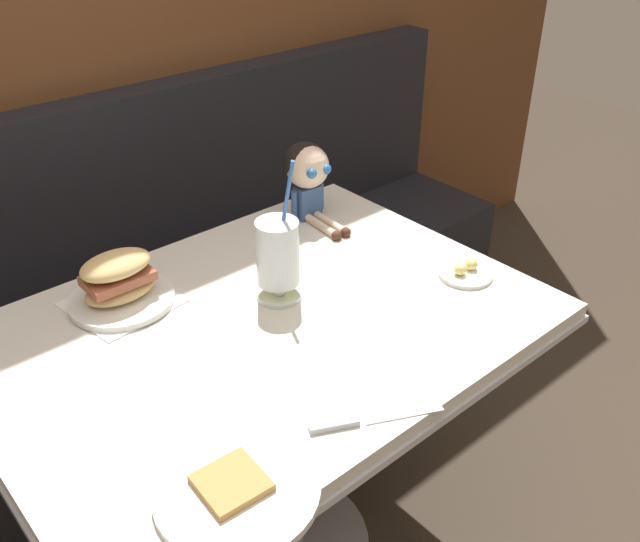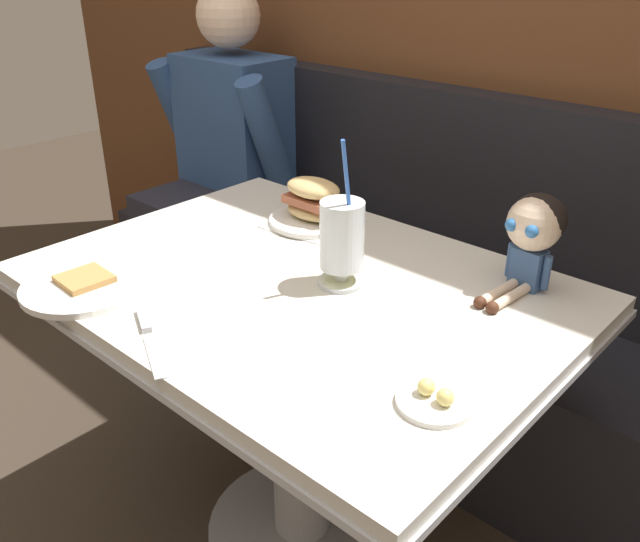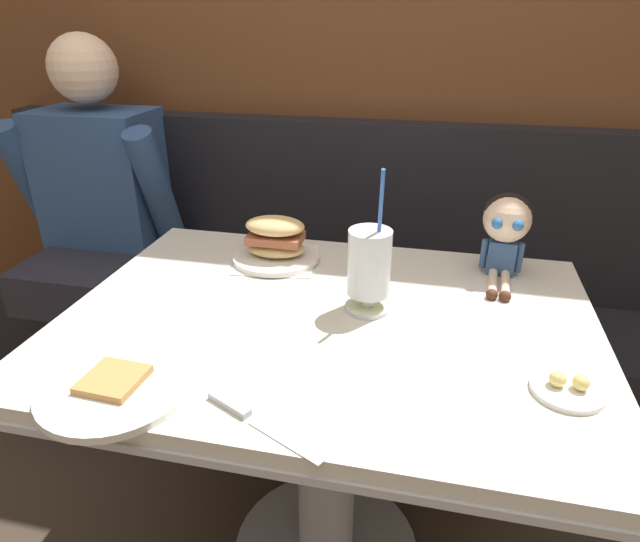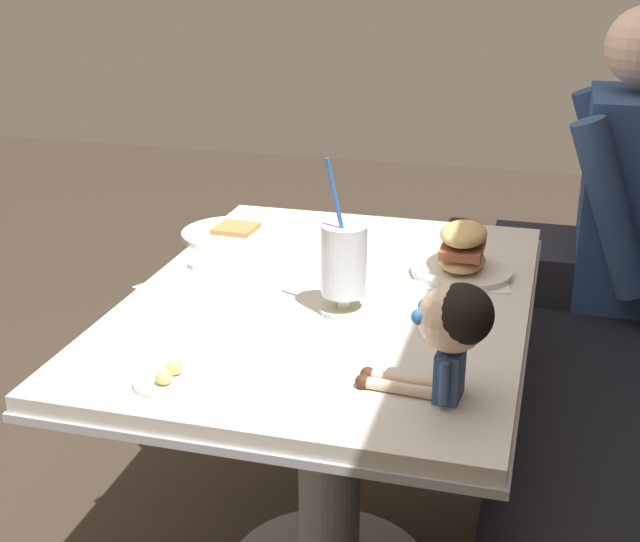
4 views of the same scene
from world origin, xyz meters
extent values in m
cube|color=brown|center=(0.00, 1.05, 1.20)|extent=(4.40, 0.08, 2.40)
cube|color=black|center=(0.00, 0.77, 0.23)|extent=(2.60, 0.48, 0.45)
cube|color=black|center=(0.00, 0.96, 0.73)|extent=(2.60, 0.10, 0.55)
cube|color=silver|center=(0.00, 0.18, 0.72)|extent=(1.10, 0.80, 0.03)
cube|color=#B7BABF|center=(0.00, 0.18, 0.70)|extent=(1.11, 0.81, 0.02)
cylinder|color=#A5A8AD|center=(0.00, 0.18, 0.37)|extent=(0.14, 0.14, 0.65)
cylinder|color=gray|center=(0.00, 0.18, 0.02)|extent=(0.48, 0.48, 0.04)
cylinder|color=white|center=(-0.29, -0.14, 0.75)|extent=(0.25, 0.25, 0.01)
cube|color=#B78447|center=(-0.30, -0.14, 0.76)|extent=(0.10, 0.10, 0.01)
cylinder|color=silver|center=(0.08, 0.23, 0.74)|extent=(0.10, 0.10, 0.01)
cylinder|color=silver|center=(0.08, 0.23, 0.77)|extent=(0.03, 0.03, 0.03)
cylinder|color=silver|center=(0.08, 0.23, 0.85)|extent=(0.09, 0.09, 0.14)
cylinder|color=#E0DB6B|center=(0.08, 0.23, 0.84)|extent=(0.08, 0.08, 0.11)
cylinder|color=blue|center=(0.09, 0.22, 0.95)|extent=(0.02, 0.05, 0.22)
cube|color=white|center=(-0.19, 0.43, 0.74)|extent=(0.22, 0.22, 0.00)
cylinder|color=white|center=(-0.19, 0.43, 0.75)|extent=(0.22, 0.22, 0.01)
ellipsoid|color=tan|center=(-0.19, 0.43, 0.77)|extent=(0.15, 0.10, 0.04)
cube|color=#995138|center=(-0.19, 0.43, 0.80)|extent=(0.14, 0.09, 0.02)
ellipsoid|color=tan|center=(-0.19, 0.43, 0.83)|extent=(0.15, 0.10, 0.04)
cylinder|color=white|center=(0.44, 0.02, 0.74)|extent=(0.12, 0.12, 0.01)
sphere|color=#F4E07A|center=(0.42, 0.02, 0.76)|extent=(0.03, 0.03, 0.03)
sphere|color=#F4E07A|center=(0.46, 0.02, 0.76)|extent=(0.03, 0.03, 0.03)
cube|color=silver|center=(0.02, -0.19, 0.74)|extent=(0.13, 0.08, 0.00)
cube|color=#B2B5BA|center=(-0.09, -0.14, 0.75)|extent=(0.08, 0.05, 0.01)
cube|color=#385689|center=(0.36, 0.47, 0.78)|extent=(0.07, 0.05, 0.08)
sphere|color=beige|center=(0.36, 0.47, 0.88)|extent=(0.11, 0.11, 0.11)
ellipsoid|color=black|center=(0.36, 0.48, 0.89)|extent=(0.12, 0.11, 0.10)
sphere|color=#2D6BB2|center=(0.34, 0.43, 0.88)|extent=(0.03, 0.03, 0.03)
sphere|color=#2D6BB2|center=(0.38, 0.42, 0.88)|extent=(0.03, 0.03, 0.03)
cylinder|color=beige|center=(0.34, 0.39, 0.75)|extent=(0.03, 0.12, 0.02)
cylinder|color=beige|center=(0.37, 0.39, 0.75)|extent=(0.03, 0.12, 0.02)
sphere|color=#4C2819|center=(0.34, 0.33, 0.75)|extent=(0.03, 0.03, 0.03)
sphere|color=#4C2819|center=(0.37, 0.33, 0.75)|extent=(0.03, 0.03, 0.03)
cylinder|color=#385689|center=(0.32, 0.48, 0.79)|extent=(0.02, 0.02, 0.07)
cylinder|color=#385689|center=(0.40, 0.47, 0.79)|extent=(0.02, 0.02, 0.07)
cube|color=#2D4C7F|center=(-0.91, 0.80, 0.74)|extent=(0.38, 0.24, 0.58)
sphere|color=beige|center=(-0.91, 0.80, 1.16)|extent=(0.21, 0.21, 0.21)
cube|color=#23232D|center=(-0.91, 0.62, 0.52)|extent=(0.34, 0.36, 0.14)
cylinder|color=#2D4C7F|center=(-1.14, 0.75, 0.77)|extent=(0.09, 0.25, 0.48)
cylinder|color=#2D4C7F|center=(-0.68, 0.75, 0.77)|extent=(0.09, 0.25, 0.48)
camera|label=1|loc=(-0.66, -0.75, 1.56)|focal=38.88mm
camera|label=2|loc=(0.86, -0.71, 1.38)|focal=37.42mm
camera|label=3|loc=(0.20, -0.79, 1.32)|focal=30.62mm
camera|label=4|loc=(1.64, 0.61, 1.45)|focal=50.08mm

